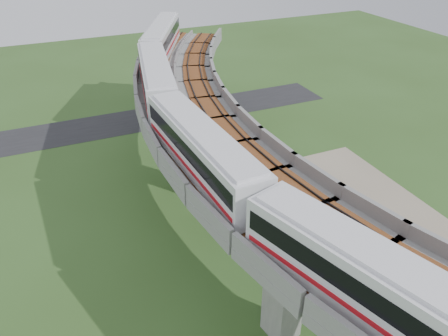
{
  "coord_description": "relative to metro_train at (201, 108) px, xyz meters",
  "views": [
    {
      "loc": [
        -11.46,
        -28.33,
        26.95
      ],
      "look_at": [
        1.47,
        1.17,
        7.5
      ],
      "focal_mm": 35.0,
      "sensor_mm": 36.0,
      "label": 1
    }
  ],
  "objects": [
    {
      "name": "dirt_lot",
      "position": [
        13.54,
        -5.61,
        -12.29
      ],
      "size": [
        18.0,
        26.0,
        0.04
      ],
      "primitive_type": "cube",
      "color": "gray",
      "rests_on": "ground"
    },
    {
      "name": "metro_train",
      "position": [
        0.0,
        0.0,
        0.0
      ],
      "size": [
        12.34,
        61.21,
        3.64
      ],
      "color": "silver",
      "rests_on": "ground"
    },
    {
      "name": "car_red",
      "position": [
        15.94,
        -9.85,
        -11.63
      ],
      "size": [
        3.51,
        3.82,
        1.27
      ],
      "primitive_type": "imported",
      "rotation": [
        0.0,
        0.0,
        -0.7
      ],
      "color": "maroon",
      "rests_on": "dirt_lot"
    },
    {
      "name": "asphalt_road",
      "position": [
        -0.46,
        26.39,
        -12.29
      ],
      "size": [
        60.0,
        8.0,
        0.03
      ],
      "primitive_type": "cube",
      "color": "#232326",
      "rests_on": "ground"
    },
    {
      "name": "tree_4",
      "position": [
        5.33,
        -1.32,
        -10.67
      ],
      "size": [
        2.03,
        2.03,
        2.5
      ],
      "color": "#382314",
      "rests_on": "ground"
    },
    {
      "name": "ground",
      "position": [
        -0.46,
        -3.61,
        -12.31
      ],
      "size": [
        160.0,
        160.0,
        0.0
      ],
      "primitive_type": "plane",
      "color": "#335220",
      "rests_on": "ground"
    },
    {
      "name": "tree_3",
      "position": [
        6.19,
        5.45,
        -10.42
      ],
      "size": [
        2.01,
        2.01,
        2.75
      ],
      "color": "#382314",
      "rests_on": "ground"
    },
    {
      "name": "tree_1",
      "position": [
        9.12,
        12.68,
        -10.76
      ],
      "size": [
        1.87,
        1.87,
        2.35
      ],
      "color": "#382314",
      "rests_on": "ground"
    },
    {
      "name": "viaduct",
      "position": [
        3.39,
        -3.61,
        -3.26
      ],
      "size": [
        19.58,
        73.98,
        11.4
      ],
      "color": "#99968E",
      "rests_on": "ground"
    },
    {
      "name": "car_white",
      "position": [
        12.74,
        -12.68,
        -11.65
      ],
      "size": [
        1.63,
        3.71,
        1.24
      ],
      "primitive_type": "imported",
      "rotation": [
        0.0,
        0.0,
        0.04
      ],
      "color": "white",
      "rests_on": "dirt_lot"
    },
    {
      "name": "fence",
      "position": [
        9.3,
        -3.61,
        -11.56
      ],
      "size": [
        3.87,
        38.73,
        1.5
      ],
      "color": "#2D382D",
      "rests_on": "ground"
    },
    {
      "name": "tree_6",
      "position": [
        6.96,
        -12.97,
        -9.77
      ],
      "size": [
        2.59,
        2.59,
        3.65
      ],
      "color": "#382314",
      "rests_on": "ground"
    },
    {
      "name": "tree_2",
      "position": [
        7.03,
        8.5,
        -10.25
      ],
      "size": [
        2.16,
        2.16,
        2.99
      ],
      "color": "#382314",
      "rests_on": "ground"
    },
    {
      "name": "tree_5",
      "position": [
        5.55,
        -8.74,
        -9.91
      ],
      "size": [
        2.62,
        2.62,
        3.51
      ],
      "color": "#382314",
      "rests_on": "ground"
    },
    {
      "name": "car_dark",
      "position": [
        12.57,
        1.64,
        -11.59
      ],
      "size": [
        5.01,
        3.93,
        1.36
      ],
      "primitive_type": "imported",
      "rotation": [
        0.0,
        0.0,
        2.08
      ],
      "color": "black",
      "rests_on": "dirt_lot"
    },
    {
      "name": "tree_0",
      "position": [
        10.86,
        18.17,
        -10.23
      ],
      "size": [
        3.09,
        3.09,
        3.4
      ],
      "color": "#382314",
      "rests_on": "ground"
    }
  ]
}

